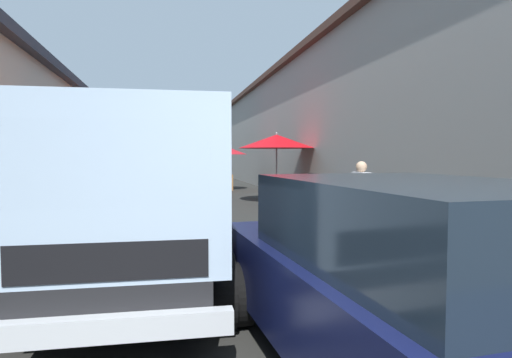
{
  "coord_description": "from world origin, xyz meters",
  "views": [
    {
      "loc": [
        -1.09,
        0.95,
        1.61
      ],
      "look_at": [
        7.04,
        -0.79,
        1.16
      ],
      "focal_mm": 29.74,
      "sensor_mm": 36.0,
      "label": 1
    }
  ],
  "objects_px": {
    "delivery_truck": "(131,211)",
    "parked_scooter": "(321,199)",
    "vendor_in_shade": "(361,196)",
    "fruit_stall_mid_lane": "(148,152)",
    "plastic_stool": "(164,210)",
    "vendor_by_crates": "(158,201)",
    "fruit_stall_far_right": "(277,148)",
    "fruit_stall_far_left": "(126,149)",
    "fruit_stall_near_right": "(223,155)",
    "hatchback_car": "(406,282)",
    "fruit_stall_near_left": "(125,155)"
  },
  "relations": [
    {
      "from": "vendor_in_shade",
      "to": "plastic_stool",
      "type": "xyz_separation_m",
      "value": [
        3.07,
        3.61,
        -0.54
      ]
    },
    {
      "from": "hatchback_car",
      "to": "plastic_stool",
      "type": "height_order",
      "value": "hatchback_car"
    },
    {
      "from": "fruit_stall_mid_lane",
      "to": "fruit_stall_near_right",
      "type": "bearing_deg",
      "value": -82.72
    },
    {
      "from": "fruit_stall_near_left",
      "to": "hatchback_car",
      "type": "bearing_deg",
      "value": -166.42
    },
    {
      "from": "fruit_stall_far_left",
      "to": "fruit_stall_near_right",
      "type": "relative_size",
      "value": 1.15
    },
    {
      "from": "fruit_stall_near_left",
      "to": "vendor_by_crates",
      "type": "distance_m",
      "value": 7.79
    },
    {
      "from": "parked_scooter",
      "to": "plastic_stool",
      "type": "xyz_separation_m",
      "value": [
        -0.46,
        4.15,
        -0.12
      ]
    },
    {
      "from": "vendor_by_crates",
      "to": "parked_scooter",
      "type": "bearing_deg",
      "value": -49.86
    },
    {
      "from": "fruit_stall_mid_lane",
      "to": "parked_scooter",
      "type": "bearing_deg",
      "value": -150.93
    },
    {
      "from": "fruit_stall_far_left",
      "to": "vendor_in_shade",
      "type": "relative_size",
      "value": 1.74
    },
    {
      "from": "fruit_stall_near_left",
      "to": "vendor_in_shade",
      "type": "bearing_deg",
      "value": -147.16
    },
    {
      "from": "delivery_truck",
      "to": "parked_scooter",
      "type": "bearing_deg",
      "value": -35.54
    },
    {
      "from": "delivery_truck",
      "to": "vendor_by_crates",
      "type": "bearing_deg",
      "value": -4.74
    },
    {
      "from": "fruit_stall_far_right",
      "to": "hatchback_car",
      "type": "relative_size",
      "value": 0.66
    },
    {
      "from": "fruit_stall_far_left",
      "to": "vendor_by_crates",
      "type": "distance_m",
      "value": 1.58
    },
    {
      "from": "hatchback_car",
      "to": "fruit_stall_far_left",
      "type": "bearing_deg",
      "value": 22.04
    },
    {
      "from": "vendor_by_crates",
      "to": "vendor_in_shade",
      "type": "bearing_deg",
      "value": -89.26
    },
    {
      "from": "fruit_stall_mid_lane",
      "to": "hatchback_car",
      "type": "distance_m",
      "value": 17.15
    },
    {
      "from": "fruit_stall_far_left",
      "to": "vendor_in_shade",
      "type": "distance_m",
      "value": 4.52
    },
    {
      "from": "fruit_stall_far_right",
      "to": "vendor_in_shade",
      "type": "xyz_separation_m",
      "value": [
        -6.84,
        0.2,
        -1.04
      ]
    },
    {
      "from": "parked_scooter",
      "to": "fruit_stall_mid_lane",
      "type": "bearing_deg",
      "value": 29.07
    },
    {
      "from": "fruit_stall_far_right",
      "to": "vendor_by_crates",
      "type": "distance_m",
      "value": 7.98
    },
    {
      "from": "fruit_stall_near_left",
      "to": "fruit_stall_near_right",
      "type": "bearing_deg",
      "value": -38.2
    },
    {
      "from": "fruit_stall_mid_lane",
      "to": "plastic_stool",
      "type": "distance_m",
      "value": 9.36
    },
    {
      "from": "vendor_in_shade",
      "to": "fruit_stall_near_left",
      "type": "bearing_deg",
      "value": 32.84
    },
    {
      "from": "fruit_stall_far_right",
      "to": "plastic_stool",
      "type": "height_order",
      "value": "fruit_stall_far_right"
    },
    {
      "from": "fruit_stall_far_right",
      "to": "vendor_by_crates",
      "type": "bearing_deg",
      "value": 150.48
    },
    {
      "from": "fruit_stall_near_left",
      "to": "plastic_stool",
      "type": "distance_m",
      "value": 4.91
    },
    {
      "from": "parked_scooter",
      "to": "fruit_stall_near_right",
      "type": "bearing_deg",
      "value": 8.86
    },
    {
      "from": "vendor_by_crates",
      "to": "vendor_in_shade",
      "type": "height_order",
      "value": "vendor_by_crates"
    },
    {
      "from": "fruit_stall_near_left",
      "to": "vendor_by_crates",
      "type": "height_order",
      "value": "fruit_stall_near_left"
    },
    {
      "from": "delivery_truck",
      "to": "plastic_stool",
      "type": "relative_size",
      "value": 11.41
    },
    {
      "from": "fruit_stall_near_right",
      "to": "hatchback_car",
      "type": "bearing_deg",
      "value": 176.54
    },
    {
      "from": "fruit_stall_far_left",
      "to": "hatchback_car",
      "type": "distance_m",
      "value": 6.34
    },
    {
      "from": "fruit_stall_far_right",
      "to": "fruit_stall_far_left",
      "type": "bearing_deg",
      "value": 141.8
    },
    {
      "from": "vendor_by_crates",
      "to": "fruit_stall_near_left",
      "type": "bearing_deg",
      "value": 9.01
    },
    {
      "from": "fruit_stall_far_left",
      "to": "plastic_stool",
      "type": "height_order",
      "value": "fruit_stall_far_left"
    },
    {
      "from": "vendor_in_shade",
      "to": "parked_scooter",
      "type": "bearing_deg",
      "value": -8.73
    },
    {
      "from": "fruit_stall_far_right",
      "to": "hatchback_car",
      "type": "distance_m",
      "value": 11.77
    },
    {
      "from": "vendor_by_crates",
      "to": "vendor_in_shade",
      "type": "xyz_separation_m",
      "value": [
        0.05,
        -3.7,
        -0.0
      ]
    },
    {
      "from": "fruit_stall_near_right",
      "to": "hatchback_car",
      "type": "relative_size",
      "value": 0.57
    },
    {
      "from": "plastic_stool",
      "to": "vendor_by_crates",
      "type": "bearing_deg",
      "value": 178.43
    },
    {
      "from": "vendor_by_crates",
      "to": "parked_scooter",
      "type": "height_order",
      "value": "vendor_by_crates"
    },
    {
      "from": "fruit_stall_near_right",
      "to": "vendor_in_shade",
      "type": "relative_size",
      "value": 1.51
    },
    {
      "from": "fruit_stall_far_left",
      "to": "vendor_by_crates",
      "type": "height_order",
      "value": "fruit_stall_far_left"
    },
    {
      "from": "parked_scooter",
      "to": "fruit_stall_near_left",
      "type": "bearing_deg",
      "value": 53.17
    },
    {
      "from": "fruit_stall_near_right",
      "to": "vendor_by_crates",
      "type": "height_order",
      "value": "fruit_stall_near_right"
    },
    {
      "from": "fruit_stall_near_left",
      "to": "vendor_by_crates",
      "type": "xyz_separation_m",
      "value": [
        -7.65,
        -1.21,
        -0.8
      ]
    },
    {
      "from": "hatchback_car",
      "to": "parked_scooter",
      "type": "bearing_deg",
      "value": -16.85
    },
    {
      "from": "fruit_stall_mid_lane",
      "to": "delivery_truck",
      "type": "distance_m",
      "value": 15.02
    }
  ]
}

